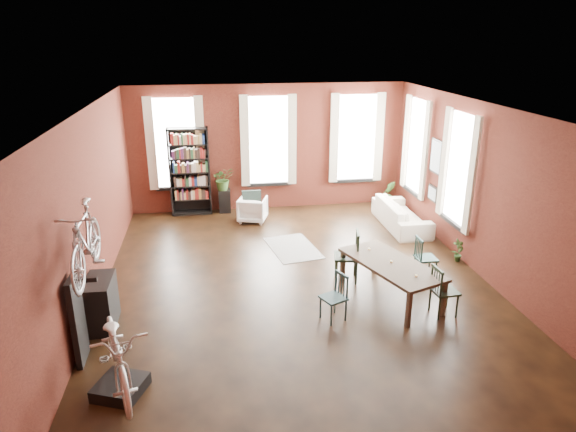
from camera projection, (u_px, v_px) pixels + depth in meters
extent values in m
plane|color=black|center=(298.00, 285.00, 9.45)|extent=(9.00, 9.00, 0.00)
cube|color=white|center=(299.00, 109.00, 8.37)|extent=(7.00, 9.00, 0.04)
cube|color=#431610|center=(268.00, 148.00, 13.09)|extent=(7.00, 0.04, 3.20)
cube|color=#431610|center=(382.00, 353.00, 4.72)|extent=(7.00, 0.04, 3.20)
cube|color=#431610|center=(88.00, 212.00, 8.41)|extent=(0.04, 9.00, 3.20)
cube|color=#431610|center=(486.00, 193.00, 9.41)|extent=(0.04, 9.00, 3.20)
cube|color=white|center=(176.00, 143.00, 12.67)|extent=(1.00, 0.04, 2.20)
cube|color=beige|center=(176.00, 144.00, 12.60)|extent=(1.40, 0.06, 2.30)
cube|color=white|center=(268.00, 140.00, 13.00)|extent=(1.00, 0.04, 2.20)
cube|color=beige|center=(269.00, 141.00, 12.93)|extent=(1.40, 0.06, 2.30)
cube|color=white|center=(356.00, 138.00, 13.33)|extent=(1.00, 0.04, 2.20)
cube|color=beige|center=(357.00, 138.00, 13.26)|extent=(1.40, 0.06, 2.30)
cube|color=white|center=(460.00, 169.00, 10.27)|extent=(0.04, 1.00, 2.20)
cube|color=beige|center=(457.00, 169.00, 10.26)|extent=(0.06, 1.40, 2.30)
cube|color=white|center=(418.00, 146.00, 12.32)|extent=(0.04, 1.00, 2.20)
cube|color=beige|center=(415.00, 146.00, 12.31)|extent=(0.06, 1.40, 2.30)
cube|color=black|center=(437.00, 157.00, 11.29)|extent=(0.04, 0.55, 0.75)
cube|color=black|center=(433.00, 194.00, 11.58)|extent=(0.04, 0.45, 0.35)
cube|color=#46382A|center=(390.00, 280.00, 8.89)|extent=(1.50, 2.12, 0.66)
cube|color=#1B383C|center=(333.00, 298.00, 8.18)|extent=(0.47, 0.47, 0.78)
cube|color=black|center=(346.00, 256.00, 9.48)|extent=(0.53, 0.53, 0.96)
cube|color=#1D2E1B|center=(445.00, 291.00, 8.33)|extent=(0.42, 0.42, 0.85)
cube|color=#1B3C38|center=(426.00, 258.00, 9.59)|extent=(0.37, 0.37, 0.81)
cube|color=black|center=(190.00, 172.00, 12.79)|extent=(1.00, 0.32, 2.20)
imported|color=white|center=(253.00, 208.00, 12.53)|extent=(0.80, 0.77, 0.67)
imported|color=beige|center=(402.00, 210.00, 12.15)|extent=(0.61, 2.08, 0.81)
cube|color=black|center=(293.00, 248.00, 11.04)|extent=(1.17, 1.61, 0.01)
cube|color=black|center=(121.00, 387.00, 6.59)|extent=(0.74, 0.74, 0.17)
cube|color=black|center=(78.00, 320.00, 7.07)|extent=(0.16, 0.60, 1.30)
cube|color=black|center=(101.00, 303.00, 8.01)|extent=(0.40, 0.80, 0.80)
cube|color=black|center=(225.00, 201.00, 13.18)|extent=(0.31, 0.31, 0.60)
imported|color=#305C24|center=(387.00, 201.00, 13.62)|extent=(0.45, 0.74, 0.32)
imported|color=#2D4F1F|center=(457.00, 257.00, 10.39)|extent=(0.36, 0.52, 0.17)
imported|color=beige|center=(114.00, 321.00, 6.23)|extent=(0.88, 1.10, 1.82)
imported|color=#A5A8AD|center=(82.00, 218.00, 6.60)|extent=(0.47, 1.00, 1.66)
imported|color=#335B24|center=(223.00, 181.00, 12.99)|extent=(0.64, 0.68, 0.46)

